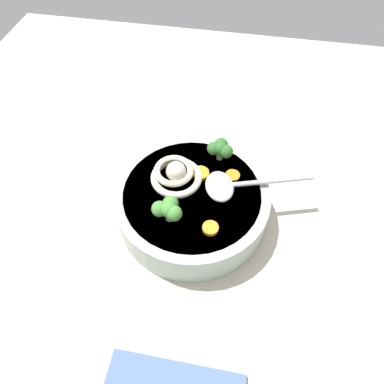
{
  "coord_description": "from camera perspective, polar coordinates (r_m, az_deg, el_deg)",
  "views": [
    {
      "loc": [
        -8.13,
        33.91,
        52.39
      ],
      "look_at": [
        -2.38,
        2.54,
        9.42
      ],
      "focal_mm": 32.09,
      "sensor_mm": 36.0,
      "label": 1
    }
  ],
  "objects": [
    {
      "name": "soup_bowl",
      "position": [
        0.56,
        -0.0,
        -1.86
      ],
      "size": [
        24.62,
        24.62,
        6.31
      ],
      "color": "#9EB2A3",
      "rests_on": "table_slab"
    },
    {
      "name": "table_slab",
      "position": [
        0.62,
        -1.75,
        -2.17
      ],
      "size": [
        115.19,
        115.19,
        3.11
      ],
      "primitive_type": "cube",
      "color": "#BCB29E",
      "rests_on": "ground"
    },
    {
      "name": "carrot_slice_extra_a",
      "position": [
        0.56,
        6.75,
        2.74
      ],
      "size": [
        2.33,
        2.33,
        0.43
      ],
      "primitive_type": "cylinder",
      "color": "orange",
      "rests_on": "soup_bowl"
    },
    {
      "name": "soup_spoon",
      "position": [
        0.54,
        6.06,
        1.1
      ],
      "size": [
        17.43,
        8.37,
        1.6
      ],
      "rotation": [
        0.0,
        0.0,
        3.44
      ],
      "color": "#B7B7BC",
      "rests_on": "soup_bowl"
    },
    {
      "name": "carrot_slice_front",
      "position": [
        0.55,
        1.42,
        3.11
      ],
      "size": [
        2.74,
        2.74,
        0.71
      ],
      "primitive_type": "cylinder",
      "color": "orange",
      "rests_on": "soup_bowl"
    },
    {
      "name": "broccoli_floret_far",
      "position": [
        0.57,
        4.74,
        7.23
      ],
      "size": [
        4.33,
        3.73,
        3.43
      ],
      "color": "#7A9E60",
      "rests_on": "soup_bowl"
    },
    {
      "name": "broccoli_floret_left",
      "position": [
        0.49,
        -4.09,
        -2.82
      ],
      "size": [
        4.58,
        3.94,
        3.62
      ],
      "color": "#7A9E60",
      "rests_on": "soup_bowl"
    },
    {
      "name": "carrot_slice_beside_noodles",
      "position": [
        0.5,
        3.08,
        -6.02
      ],
      "size": [
        2.35,
        2.35,
        0.65
      ],
      "primitive_type": "cylinder",
      "color": "orange",
      "rests_on": "soup_bowl"
    },
    {
      "name": "noodle_pile",
      "position": [
        0.54,
        -2.75,
        2.93
      ],
      "size": [
        9.04,
        8.86,
        3.63
      ],
      "color": "beige",
      "rests_on": "soup_bowl"
    }
  ]
}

